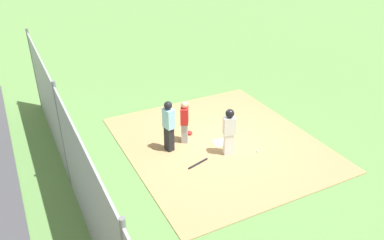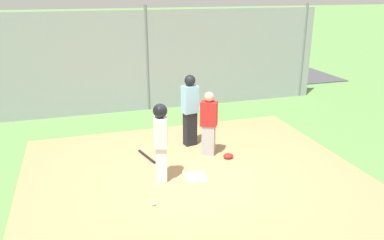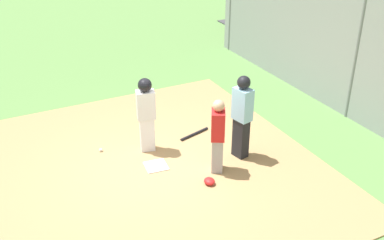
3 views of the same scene
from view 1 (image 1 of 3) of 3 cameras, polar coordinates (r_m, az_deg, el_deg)
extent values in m
plane|color=#5B8947|center=(13.73, 4.11, -3.47)|extent=(140.00, 140.00, 0.00)
cube|color=#A88456|center=(13.72, 4.11, -3.42)|extent=(7.20, 6.40, 0.03)
cube|color=white|center=(13.71, 4.11, -3.33)|extent=(0.49, 0.49, 0.02)
cube|color=#9E9EA3|center=(13.59, -1.09, -1.81)|extent=(0.37, 0.34, 0.74)
cube|color=red|center=(13.27, -1.12, 0.66)|extent=(0.46, 0.41, 0.58)
sphere|color=tan|center=(13.08, -1.13, 2.24)|extent=(0.23, 0.23, 0.23)
cube|color=black|center=(13.11, -3.38, -2.76)|extent=(0.34, 0.28, 0.86)
cube|color=#8CC1E0|center=(12.73, -3.47, 0.23)|extent=(0.42, 0.33, 0.68)
sphere|color=black|center=(12.51, -3.54, 2.16)|extent=(0.27, 0.27, 0.27)
cube|color=silver|center=(12.96, 5.35, -3.49)|extent=(0.29, 0.35, 0.77)
cube|color=silver|center=(12.61, 5.49, -0.83)|extent=(0.35, 0.43, 0.61)
sphere|color=tan|center=(12.41, 5.58, 0.88)|extent=(0.24, 0.24, 0.24)
sphere|color=black|center=(12.40, 5.58, 0.96)|extent=(0.29, 0.29, 0.29)
cylinder|color=black|center=(12.57, 0.89, -6.39)|extent=(0.28, 0.80, 0.06)
ellipsoid|color=red|center=(14.17, -0.38, -1.88)|extent=(0.24, 0.20, 0.12)
sphere|color=white|center=(13.36, 9.59, -4.50)|extent=(0.07, 0.07, 0.07)
cube|color=#93999E|center=(11.45, -18.33, -2.67)|extent=(12.00, 0.05, 3.20)
cylinder|color=slate|center=(16.61, -22.03, 6.73)|extent=(0.10, 0.10, 3.35)
cylinder|color=slate|center=(11.41, -18.39, -2.35)|extent=(0.10, 0.10, 3.35)
camera|label=2|loc=(15.59, 32.50, 11.59)|focal=35.96mm
camera|label=3|loc=(19.66, 0.64, 22.62)|focal=43.18mm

